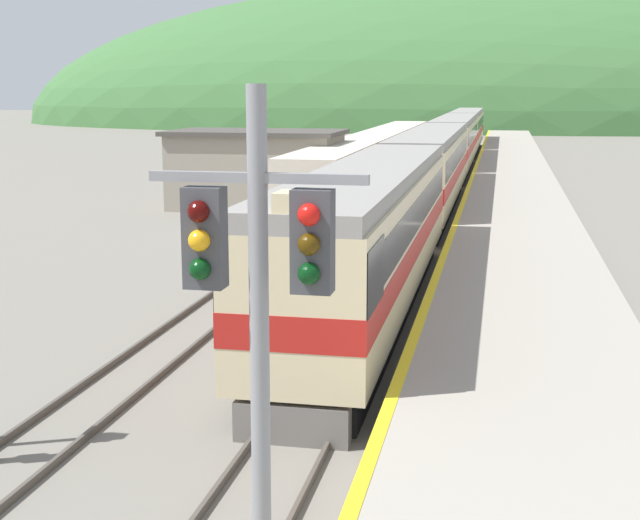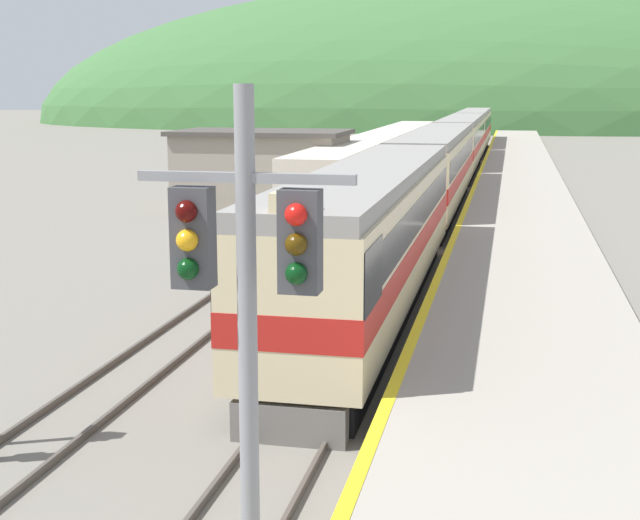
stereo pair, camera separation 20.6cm
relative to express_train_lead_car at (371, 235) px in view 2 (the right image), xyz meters
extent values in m
cube|color=#4C443D|center=(-0.72, 47.74, -2.29)|extent=(0.08, 180.00, 0.16)
cube|color=#4C443D|center=(0.72, 47.74, -2.29)|extent=(0.08, 180.00, 0.16)
cube|color=#4C443D|center=(-5.26, 47.74, -2.29)|extent=(0.08, 180.00, 0.16)
cube|color=#4C443D|center=(-3.83, 47.74, -2.29)|extent=(0.08, 180.00, 0.16)
cube|color=#9E9689|center=(4.39, 27.74, -1.87)|extent=(5.29, 140.00, 1.00)
cube|color=yellow|center=(1.86, 27.74, -1.36)|extent=(0.24, 140.00, 0.01)
ellipsoid|color=#3D6B38|center=(0.00, 143.38, -2.37)|extent=(176.76, 79.54, 52.05)
cube|color=gray|center=(-9.59, 22.49, -0.36)|extent=(8.91, 5.33, 4.03)
cube|color=#47423D|center=(-9.59, 22.49, 1.78)|extent=(9.41, 5.83, 0.24)
cube|color=black|center=(0.00, 0.24, -1.95)|extent=(2.31, 19.09, 0.85)
cube|color=beige|center=(0.00, 0.24, 0.02)|extent=(2.82, 20.31, 3.09)
cube|color=red|center=(0.00, 0.24, -0.22)|extent=(2.85, 20.33, 0.68)
cube|color=black|center=(0.00, 0.24, 0.70)|extent=(2.84, 19.09, 0.93)
cube|color=gray|center=(0.00, 0.24, 1.77)|extent=(2.65, 20.31, 0.40)
cube|color=black|center=(0.00, -8.79, 0.70)|extent=(2.86, 2.20, 1.24)
cube|color=beige|center=(0.00, -9.47, 2.15)|extent=(0.64, 0.80, 0.36)
cube|color=slate|center=(0.00, -9.72, -1.99)|extent=(2.20, 0.40, 0.77)
cube|color=black|center=(0.00, 22.58, -1.95)|extent=(2.31, 21.22, 0.85)
cube|color=beige|center=(0.00, 22.58, 0.02)|extent=(2.82, 22.58, 3.09)
cube|color=red|center=(0.00, 22.58, -0.22)|extent=(2.85, 22.60, 0.68)
cube|color=black|center=(0.00, 22.58, 0.70)|extent=(2.84, 21.22, 0.93)
cube|color=gray|center=(0.00, 22.58, 1.77)|extent=(2.65, 22.58, 0.40)
cube|color=black|center=(0.00, 46.05, -1.95)|extent=(2.31, 21.22, 0.85)
cube|color=beige|center=(0.00, 46.05, 0.02)|extent=(2.82, 22.58, 3.09)
cube|color=red|center=(0.00, 46.05, -0.22)|extent=(2.85, 22.60, 0.68)
cube|color=black|center=(0.00, 46.05, 0.70)|extent=(2.84, 21.22, 0.93)
cube|color=gray|center=(0.00, 46.05, 1.77)|extent=(2.65, 22.58, 0.40)
cube|color=black|center=(0.00, 69.53, -1.95)|extent=(2.31, 21.22, 0.85)
cube|color=beige|center=(0.00, 69.53, 0.02)|extent=(2.82, 22.58, 3.09)
cube|color=red|center=(0.00, 69.53, -0.22)|extent=(2.85, 22.60, 0.68)
cube|color=black|center=(0.00, 69.53, 0.70)|extent=(2.84, 21.22, 0.93)
cube|color=gray|center=(0.00, 69.53, 1.77)|extent=(2.65, 22.58, 0.40)
cube|color=black|center=(-4.55, 34.10, -1.97)|extent=(2.46, 43.63, 0.80)
cube|color=beige|center=(-4.55, 34.10, -0.17)|extent=(2.90, 45.45, 2.81)
cylinder|color=gray|center=(1.33, -16.67, 0.91)|extent=(0.20, 0.20, 6.57)
cube|color=gray|center=(1.33, -16.67, 3.30)|extent=(2.20, 0.10, 0.10)
cube|color=#424247|center=(0.78, -16.67, 2.69)|extent=(0.40, 0.28, 1.02)
sphere|color=#3C0504|center=(0.78, -16.85, 2.98)|extent=(0.22, 0.22, 0.22)
sphere|color=orange|center=(0.78, -16.85, 2.69)|extent=(0.22, 0.22, 0.22)
sphere|color=black|center=(0.78, -16.85, 2.40)|extent=(0.22, 0.22, 0.22)
cube|color=#424247|center=(1.88, -16.67, 2.69)|extent=(0.40, 0.28, 1.02)
sphere|color=red|center=(1.88, -16.85, 2.98)|extent=(0.22, 0.22, 0.22)
sphere|color=#412C05|center=(1.88, -16.85, 2.69)|extent=(0.22, 0.22, 0.22)
sphere|color=black|center=(1.88, -16.85, 2.40)|extent=(0.22, 0.22, 0.22)
camera|label=1|loc=(3.65, -25.02, 4.15)|focal=50.00mm
camera|label=2|loc=(3.85, -24.98, 4.15)|focal=50.00mm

